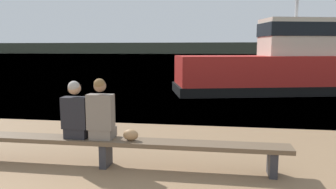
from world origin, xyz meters
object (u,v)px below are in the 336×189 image
(person_left, at_px, (76,113))
(tugboat_red, at_px, (292,69))
(shopping_bag, at_px, (131,135))
(bench_main, at_px, (106,144))
(person_right, at_px, (101,113))

(person_left, relative_size, tugboat_red, 0.09)
(shopping_bag, bearing_deg, tugboat_red, 65.65)
(person_left, bearing_deg, tugboat_red, 61.40)
(bench_main, relative_size, person_right, 5.89)
(bench_main, height_order, person_left, person_left)
(bench_main, height_order, tugboat_red, tugboat_red)
(person_left, relative_size, shopping_bag, 3.83)
(person_right, distance_m, tugboat_red, 11.56)
(shopping_bag, distance_m, tugboat_red, 11.37)
(bench_main, height_order, shopping_bag, shopping_bag)
(shopping_bag, bearing_deg, person_right, 177.75)
(bench_main, distance_m, tugboat_red, 11.55)
(tugboat_red, bearing_deg, person_right, 139.14)
(person_left, bearing_deg, shopping_bag, -1.24)
(person_right, distance_m, shopping_bag, 0.61)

